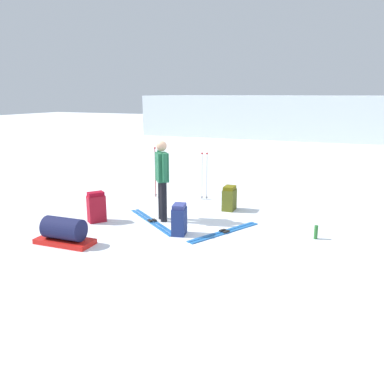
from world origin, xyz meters
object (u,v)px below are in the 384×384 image
object	(u,v)px
ski_poles_planted_far	(158,170)
ski_pair_far	(152,221)
backpack_bright	(96,207)
gear_sled	(64,232)
backpack_small_spare	(179,220)
thermos_bottle	(316,232)
backpack_large_dark	(229,198)
skier_standing	(162,176)
ski_poles_planted_near	(204,173)
ski_pair_near	(224,232)

from	to	relation	value
ski_poles_planted_far	ski_pair_far	bearing A→B (deg)	-64.65
ski_poles_planted_far	backpack_bright	bearing A→B (deg)	-94.30
ski_poles_planted_far	gear_sled	bearing A→B (deg)	-88.50
ski_pair_far	backpack_small_spare	size ratio (longest dim) A/B	2.83
gear_sled	thermos_bottle	distance (m)	4.61
backpack_large_dark	skier_standing	bearing A→B (deg)	-128.50
backpack_small_spare	thermos_bottle	distance (m)	2.56
backpack_small_spare	backpack_bright	bearing A→B (deg)	-179.87
ski_poles_planted_near	skier_standing	bearing A→B (deg)	-94.08
backpack_large_dark	ski_poles_planted_near	size ratio (longest dim) A/B	0.47
skier_standing	ski_pair_far	distance (m)	0.98
backpack_bright	ski_poles_planted_near	bearing A→B (deg)	62.86
skier_standing	backpack_large_dark	size ratio (longest dim) A/B	3.00
ski_poles_planted_near	gear_sled	xyz separation A→B (m)	(-1.08, -3.94, -0.45)
backpack_large_dark	thermos_bottle	xyz separation A→B (m)	(2.10, -1.15, -0.15)
skier_standing	ski_poles_planted_near	bearing A→B (deg)	85.92
backpack_large_dark	gear_sled	bearing A→B (deg)	-121.19
gear_sled	thermos_bottle	world-z (taller)	gear_sled
ski_pair_near	ski_poles_planted_far	world-z (taller)	ski_poles_planted_far
skier_standing	backpack_small_spare	world-z (taller)	skier_standing
ski_pair_near	ski_poles_planted_near	distance (m)	2.65
ski_pair_near	ski_pair_far	world-z (taller)	same
ski_poles_planted_near	backpack_bright	bearing A→B (deg)	-117.14
ski_pair_near	gear_sled	bearing A→B (deg)	-144.16
ski_pair_near	thermos_bottle	bearing A→B (deg)	12.76
ski_pair_far	thermos_bottle	xyz separation A→B (m)	(3.28, 0.37, 0.12)
backpack_small_spare	ski_pair_far	bearing A→B (deg)	152.40
backpack_small_spare	ski_poles_planted_far	distance (m)	2.96
skier_standing	ski_pair_near	world-z (taller)	skier_standing
backpack_large_dark	backpack_small_spare	distance (m)	2.00
ski_pair_near	ski_poles_planted_near	size ratio (longest dim) A/B	1.39
ski_poles_planted_far	gear_sled	xyz separation A→B (m)	(0.10, -3.65, -0.50)
backpack_large_dark	backpack_small_spare	size ratio (longest dim) A/B	0.94
backpack_bright	ski_poles_planted_far	xyz separation A→B (m)	(0.18, 2.35, 0.41)
ski_pair_far	ski_poles_planted_far	distance (m)	2.22
gear_sled	backpack_bright	bearing A→B (deg)	101.86
ski_pair_far	backpack_small_spare	distance (m)	1.01
ski_poles_planted_far	gear_sled	world-z (taller)	ski_poles_planted_far
gear_sled	thermos_bottle	bearing A→B (deg)	27.47
backpack_large_dark	thermos_bottle	bearing A→B (deg)	-28.78
ski_poles_planted_far	gear_sled	distance (m)	3.68
backpack_large_dark	thermos_bottle	size ratio (longest dim) A/B	2.18
skier_standing	ski_poles_planted_far	distance (m)	1.99
ski_poles_planted_near	thermos_bottle	xyz separation A→B (m)	(3.00, -1.81, -0.55)
backpack_small_spare	ski_poles_planted_near	xyz separation A→B (m)	(-0.58, 2.64, 0.38)
backpack_small_spare	backpack_large_dark	bearing A→B (deg)	80.73
backpack_small_spare	ski_poles_planted_near	bearing A→B (deg)	102.40
ski_poles_planted_near	ski_pair_far	bearing A→B (deg)	-97.24
skier_standing	backpack_bright	xyz separation A→B (m)	(-1.21, -0.67, -0.64)
ski_pair_far	ski_poles_planted_near	world-z (taller)	ski_poles_planted_near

